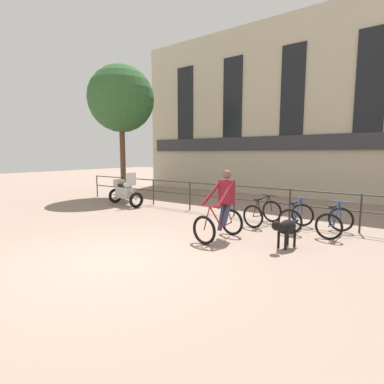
{
  "coord_description": "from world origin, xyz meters",
  "views": [
    {
      "loc": [
        4.76,
        -3.67,
        2.09
      ],
      "look_at": [
        -0.05,
        2.86,
        1.05
      ],
      "focal_mm": 28.0,
      "sensor_mm": 36.0,
      "label": 1
    }
  ],
  "objects": [
    {
      "name": "parked_bicycle_near_lamp",
      "position": [
        1.3,
        4.54,
        0.36
      ],
      "size": [
        0.8,
        1.19,
        0.86
      ],
      "rotation": [
        0.0,
        0.0,
        3.01
      ],
      "color": "black",
      "rests_on": "ground_plane"
    },
    {
      "name": "canal_railing",
      "position": [
        -0.0,
        5.2,
        0.71
      ],
      "size": [
        15.05,
        0.05,
        1.05
      ],
      "color": "#2D2B28",
      "rests_on": "ground_plane"
    },
    {
      "name": "dog",
      "position": [
        2.59,
        2.75,
        0.47
      ],
      "size": [
        0.42,
        0.96,
        0.67
      ],
      "rotation": [
        0.0,
        0.0,
        -0.27
      ],
      "color": "black",
      "rests_on": "ground_plane"
    },
    {
      "name": "ground_plane",
      "position": [
        0.0,
        0.0,
        0.0
      ],
      "size": [
        60.0,
        60.0,
        0.0
      ],
      "primitive_type": "plane",
      "color": "gray"
    },
    {
      "name": "parked_bicycle_mid_right",
      "position": [
        3.27,
        4.54,
        0.36
      ],
      "size": [
        0.74,
        1.16,
        0.86
      ],
      "rotation": [
        0.0,
        0.0,
        3.06
      ],
      "color": "black",
      "rests_on": "ground_plane"
    },
    {
      "name": "parked_motorcycle",
      "position": [
        -4.57,
        4.4,
        0.56
      ],
      "size": [
        1.84,
        0.94,
        1.35
      ],
      "rotation": [
        0.0,
        0.0,
        1.38
      ],
      "color": "black",
      "rests_on": "ground_plane"
    },
    {
      "name": "cyclist_with_bike",
      "position": [
        1.07,
        2.6,
        0.76
      ],
      "size": [
        0.81,
        1.24,
        1.7
      ],
      "rotation": [
        0.0,
        0.0,
        -0.11
      ],
      "color": "black",
      "rests_on": "ground_plane"
    },
    {
      "name": "tree_canalside_left",
      "position": [
        -6.84,
        6.29,
        4.7
      ],
      "size": [
        3.18,
        3.18,
        6.32
      ],
      "color": "brown",
      "rests_on": "ground_plane"
    },
    {
      "name": "building_facade",
      "position": [
        0.0,
        10.99,
        4.24
      ],
      "size": [
        18.0,
        0.72,
        8.52
      ],
      "color": "#BCB299",
      "rests_on": "ground_plane"
    },
    {
      "name": "parked_bicycle_mid_left",
      "position": [
        2.28,
        4.54,
        0.36
      ],
      "size": [
        0.67,
        1.12,
        0.86
      ],
      "rotation": [
        0.0,
        0.0,
        3.13
      ],
      "color": "black",
      "rests_on": "ground_plane"
    }
  ]
}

